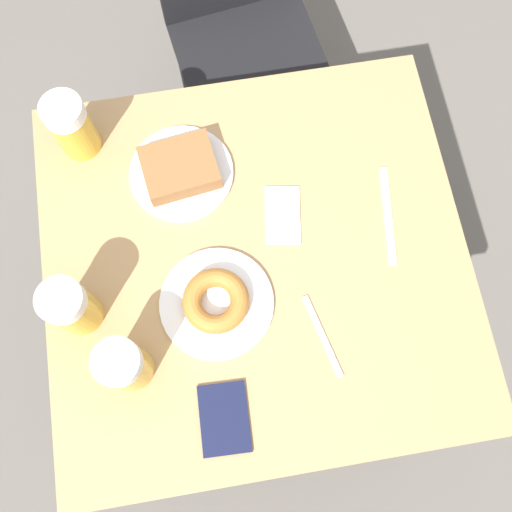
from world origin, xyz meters
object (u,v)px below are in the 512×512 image
object	(u,v)px
beer_mug_left	(124,365)
beer_mug_center	(72,126)
passport_near_edge	(224,419)
beer_mug_right	(71,307)
knife	(388,215)
plate_with_donut	(216,302)
plate_with_cake	(180,170)
chair	(240,15)
fork	(322,336)
napkin_folded	(283,215)

from	to	relation	value
beer_mug_left	beer_mug_center	world-z (taller)	same
beer_mug_left	passport_near_edge	xyz separation A→B (m)	(0.15, -0.12, -0.07)
beer_mug_right	knife	size ratio (longest dim) A/B	0.69
knife	plate_with_donut	bearing A→B (deg)	-161.49
plate_with_cake	knife	xyz separation A→B (m)	(0.40, -0.16, -0.02)
chair	plate_with_cake	size ratio (longest dim) A/B	3.88
passport_near_edge	plate_with_cake	bearing A→B (deg)	91.65
chair	beer_mug_right	size ratio (longest dim) A/B	5.66
chair	beer_mug_center	xyz separation A→B (m)	(-0.40, -0.46, 0.32)
chair	fork	size ratio (longest dim) A/B	5.05
beer_mug_right	passport_near_edge	world-z (taller)	beer_mug_right
chair	passport_near_edge	bearing A→B (deg)	-108.46
chair	plate_with_cake	xyz separation A→B (m)	(-0.21, -0.56, 0.27)
chair	beer_mug_center	bearing A→B (deg)	-139.09
chair	knife	distance (m)	0.79
beer_mug_left	fork	size ratio (longest dim) A/B	0.89
fork	beer_mug_center	bearing A→B (deg)	131.00
plate_with_donut	beer_mug_left	world-z (taller)	beer_mug_left
beer_mug_right	knife	distance (m)	0.63
beer_mug_right	knife	world-z (taller)	beer_mug_right
plate_with_donut	beer_mug_right	world-z (taller)	beer_mug_right
chair	passport_near_edge	world-z (taller)	chair
napkin_folded	fork	xyz separation A→B (m)	(0.03, -0.25, -0.00)
fork	plate_with_cake	bearing A→B (deg)	120.38
plate_with_cake	plate_with_donut	distance (m)	0.28
chair	passport_near_edge	size ratio (longest dim) A/B	6.36
chair	napkin_folded	size ratio (longest dim) A/B	6.24
plate_with_cake	passport_near_edge	world-z (taller)	plate_with_cake
beer_mug_left	knife	bearing A→B (deg)	22.19
napkin_folded	fork	bearing A→B (deg)	-82.95
plate_with_cake	beer_mug_left	bearing A→B (deg)	-110.39
napkin_folded	beer_mug_left	bearing A→B (deg)	-142.29
plate_with_cake	napkin_folded	distance (m)	0.23
plate_with_donut	passport_near_edge	bearing A→B (deg)	-94.70
plate_with_donut	passport_near_edge	distance (m)	0.21
napkin_folded	passport_near_edge	bearing A→B (deg)	-115.24
plate_with_donut	beer_mug_center	size ratio (longest dim) A/B	1.50
napkin_folded	plate_with_donut	bearing A→B (deg)	-134.91
plate_with_cake	passport_near_edge	distance (m)	0.49
plate_with_cake	beer_mug_left	xyz separation A→B (m)	(-0.14, -0.38, 0.05)
beer_mug_right	napkin_folded	world-z (taller)	beer_mug_right
beer_mug_center	beer_mug_right	bearing A→B (deg)	-94.44
beer_mug_left	passport_near_edge	bearing A→B (deg)	-36.82
beer_mug_left	beer_mug_right	xyz separation A→B (m)	(-0.08, 0.12, 0.00)
beer_mug_left	passport_near_edge	world-z (taller)	beer_mug_left
beer_mug_left	beer_mug_center	distance (m)	0.48
chair	beer_mug_left	bearing A→B (deg)	-118.34
plate_with_donut	beer_mug_left	xyz separation A→B (m)	(-0.17, -0.10, 0.06)
knife	plate_with_cake	bearing A→B (deg)	158.30
plate_with_donut	beer_mug_center	bearing A→B (deg)	120.65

